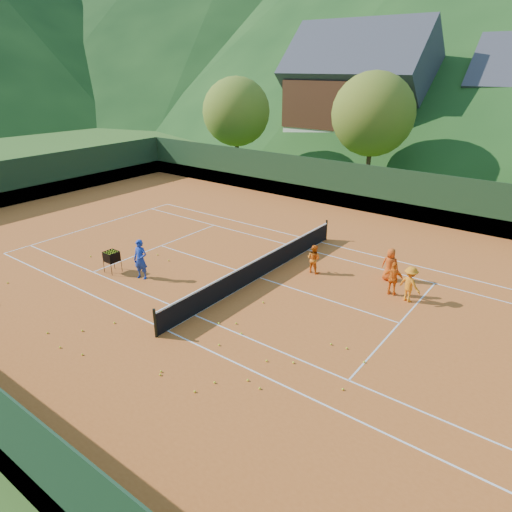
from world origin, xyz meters
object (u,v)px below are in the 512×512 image
Objects in this scene: student_b at (393,279)px; coach at (141,259)px; student_c at (390,265)px; student_d at (410,284)px; student_a at (314,259)px; ball_hopper at (112,257)px; chalet_left at (358,98)px; tennis_net at (259,267)px.

coach is at bearing 22.03° from student_b.
student_c is 0.99× the size of student_d.
student_a is at bearing 11.13° from student_c.
student_d is (4.43, -0.09, 0.08)m from student_a.
ball_hopper is at bearing 177.61° from coach.
chalet_left is at bearing -72.90° from student_c.
student_b is 5.66m from tennis_net.
tennis_net is at bearing 23.20° from student_c.
chalet_left is (-14.65, 26.77, 4.89)m from student_c.
student_d is at bearing -179.55° from student_a.
coach reaches higher than ball_hopper.
student_b is at bearing -177.87° from student_a.
student_b is (3.70, 0.04, 0.06)m from student_a.
coach is 1.22× the size of student_c.
coach is 11.30m from student_d.
student_a is at bearing 50.82° from tennis_net.
coach is at bearing 45.90° from student_d.
tennis_net is 6.68m from ball_hopper.
coach is at bearing -142.47° from tennis_net.
student_c reaches higher than tennis_net.
student_c reaches higher than student_b.
student_d is 6.30m from tennis_net.
chalet_left is (-16.01, 28.14, 4.89)m from student_d.
student_d is at bearing 123.26° from student_c.
chalet_left is at bearing 83.84° from coach.
tennis_net is (-5.29, -1.98, -0.22)m from student_b.
ball_hopper is at bearing 20.13° from student_b.
student_b is 1.43× the size of ball_hopper.
student_b reaches higher than student_a.
coach is 1.21× the size of student_d.
student_b is 32.29m from chalet_left.
student_d is 1.47× the size of ball_hopper.
ball_hopper is (-5.66, -3.54, 0.25)m from tennis_net.
student_c is 12.34m from ball_hopper.
ball_hopper is at bearing 38.72° from student_a.
coach is 5.20m from tennis_net.
student_a is at bearing 25.63° from coach.
student_d is (10.13, 5.02, -0.16)m from coach.
chalet_left is at bearing -68.01° from student_b.
student_c is at bearing -61.31° from chalet_left.
tennis_net is at bearing 21.30° from coach.
student_c is 1.47× the size of ball_hopper.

